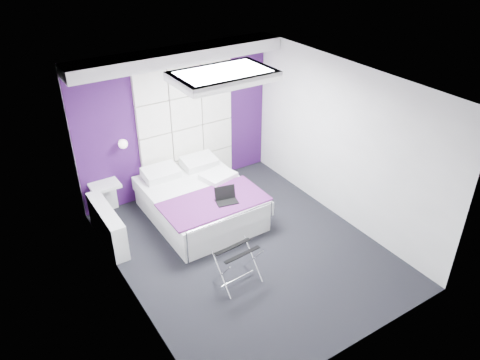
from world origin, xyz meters
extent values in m
plane|color=black|center=(0.00, 0.00, 0.00)|extent=(4.40, 4.40, 0.00)
plane|color=white|center=(0.00, 0.00, 2.60)|extent=(4.40, 4.40, 0.00)
plane|color=silver|center=(0.00, 2.20, 1.30)|extent=(3.60, 0.00, 3.60)
plane|color=silver|center=(-1.80, 0.00, 1.30)|extent=(0.00, 4.40, 4.40)
plane|color=silver|center=(1.80, 0.00, 1.30)|extent=(0.00, 4.40, 4.40)
cube|color=#37114B|center=(0.00, 2.19, 1.30)|extent=(3.58, 0.02, 2.58)
cube|color=white|center=(0.00, 1.95, 2.50)|extent=(3.58, 0.50, 0.20)
sphere|color=white|center=(-1.05, 2.06, 1.22)|extent=(0.15, 0.15, 0.15)
cube|color=white|center=(-1.69, 1.30, 0.30)|extent=(0.22, 1.20, 0.60)
cube|color=white|center=(-0.17, 1.14, 0.14)|extent=(1.54, 1.92, 0.29)
cube|color=silver|center=(-0.17, 1.14, 0.41)|extent=(1.58, 1.96, 0.24)
cube|color=#55195E|center=(-0.17, 0.66, 0.54)|extent=(1.64, 0.86, 0.03)
cube|color=white|center=(-1.45, 2.02, 0.57)|extent=(0.47, 0.37, 0.05)
cube|color=black|center=(-0.50, -0.55, 0.55)|extent=(0.56, 0.42, 0.01)
cube|color=black|center=(-0.01, 0.53, 0.57)|extent=(0.33, 0.23, 0.02)
cube|color=black|center=(-0.01, 0.65, 0.68)|extent=(0.33, 0.01, 0.22)
camera|label=1|loc=(-3.12, -4.68, 4.51)|focal=35.00mm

